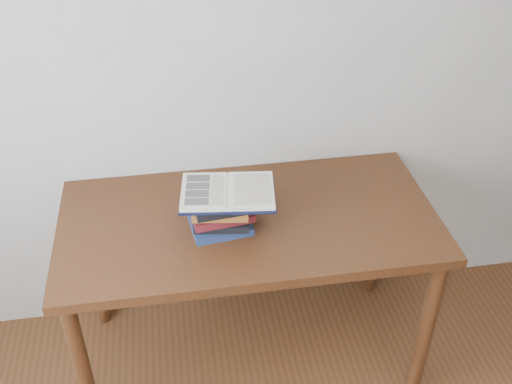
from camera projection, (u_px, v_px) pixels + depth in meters
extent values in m
cube|color=silver|center=(222.00, 54.00, 2.30)|extent=(3.50, 0.04, 2.60)
cube|color=#482612|center=(249.00, 222.00, 2.33)|extent=(1.46, 0.73, 0.04)
cylinder|color=#482612|center=(84.00, 372.00, 2.22)|extent=(0.06, 0.06, 0.74)
cylinder|color=#482612|center=(426.00, 328.00, 2.40)|extent=(0.06, 0.06, 0.74)
cylinder|color=#482612|center=(93.00, 262.00, 2.71)|extent=(0.06, 0.06, 0.74)
cylinder|color=#482612|center=(377.00, 232.00, 2.89)|extent=(0.06, 0.06, 0.74)
cube|color=#192C4C|center=(220.00, 224.00, 2.26)|extent=(0.24, 0.20, 0.03)
cube|color=black|center=(222.00, 220.00, 2.23)|extent=(0.22, 0.16, 0.03)
cube|color=maroon|center=(221.00, 211.00, 2.22)|extent=(0.24, 0.19, 0.03)
cube|color=#A77226|center=(220.00, 208.00, 2.18)|extent=(0.22, 0.16, 0.03)
cube|color=black|center=(224.00, 201.00, 2.16)|extent=(0.25, 0.19, 0.03)
cube|color=black|center=(228.00, 194.00, 2.17)|extent=(0.37, 0.28, 0.01)
cube|color=beige|center=(204.00, 192.00, 2.16)|extent=(0.19, 0.24, 0.02)
cube|color=beige|center=(251.00, 191.00, 2.16)|extent=(0.19, 0.24, 0.02)
cylinder|color=beige|center=(228.00, 191.00, 2.16)|extent=(0.04, 0.23, 0.01)
cube|color=black|center=(198.00, 178.00, 2.21)|extent=(0.09, 0.05, 0.00)
cube|color=black|center=(198.00, 186.00, 2.17)|extent=(0.09, 0.05, 0.00)
cube|color=black|center=(197.00, 193.00, 2.13)|extent=(0.09, 0.05, 0.00)
cube|color=black|center=(196.00, 202.00, 2.09)|extent=(0.09, 0.05, 0.00)
cube|color=beige|center=(217.00, 189.00, 2.15)|extent=(0.07, 0.19, 0.00)
cube|color=beige|center=(252.00, 189.00, 2.16)|extent=(0.15, 0.20, 0.00)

